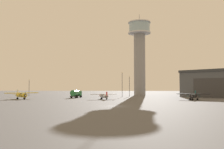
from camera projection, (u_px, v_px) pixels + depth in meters
The scene contains 10 objects.
ground_plane at pixel (113, 106), 53.12m from camera, with size 400.00×400.00×0.00m, color #545456.
control_tower at pixel (140, 50), 120.87m from camera, with size 11.18×11.18×40.44m.
hangar at pixel (221, 84), 99.47m from camera, with size 33.80×32.76×11.08m.
airplane_silver at pixel (104, 96), 81.83m from camera, with size 8.65×6.88×2.64m.
airplane_yellow at pixel (21, 95), 83.00m from camera, with size 9.04×8.84×3.27m.
airplane_black at pixel (194, 96), 77.33m from camera, with size 9.91×7.88×3.02m.
truck_fuel_tanker_green at pixel (76, 93), 93.66m from camera, with size 3.76×7.12×2.98m.
light_post_west at pixel (129, 84), 105.76m from camera, with size 0.44×0.44×8.90m.
light_post_east at pixel (122, 82), 101.32m from camera, with size 0.44×0.44×10.44m.
light_post_centre at pixel (29, 86), 110.14m from camera, with size 0.44×0.44×7.66m.
Camera 1 is at (3.31, -53.30, 4.20)m, focal length 39.11 mm.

